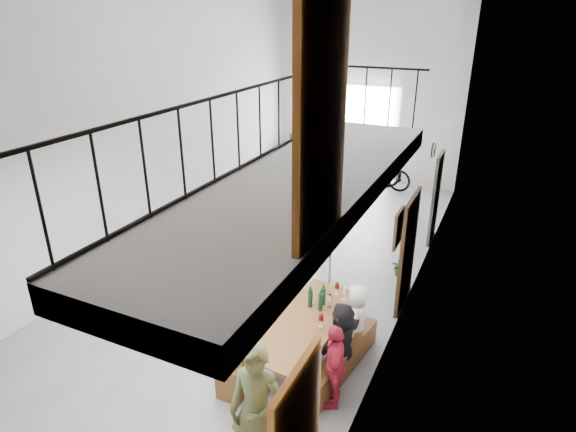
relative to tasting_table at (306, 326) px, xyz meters
The scene contains 24 objects.
floor 3.23m from the tasting_table, 125.00° to the left, with size 12.00×12.00×0.00m, color slate.
room_walls 4.25m from the tasting_table, 125.00° to the left, with size 12.00×12.00×12.00m.
gateway_portal 8.83m from the tasting_table, 104.53° to the left, with size 2.80×0.08×2.80m, color white.
right_wall_decor 1.54m from the tasting_table, 38.77° to the left, with size 0.07×8.28×5.07m.
balcony 2.33m from the tasting_table, 72.69° to the right, with size 1.52×5.62×4.00m.
tasting_table is the anchor object (origin of this frame).
bench_inner 0.80m from the tasting_table, behind, with size 0.35×2.20×0.51m, color brown.
bench_wall 0.72m from the tasting_table, ahead, with size 0.24×1.83×0.42m, color brown.
tableware 0.50m from the tasting_table, 78.77° to the left, with size 0.48×0.93×0.35m.
side_bench 5.89m from the tasting_table, 137.19° to the left, with size 0.35×1.61×0.45m, color brown.
oak_barrel 7.34m from the tasting_table, 121.95° to the left, with size 0.54×0.54×0.80m.
serving_counter 8.86m from the tasting_table, 111.69° to the left, with size 1.85×0.51×0.98m, color #362213.
counter_bottles 8.90m from the tasting_table, 111.62° to the left, with size 1.61×0.13×0.28m.
guest_left_a 1.08m from the tasting_table, 134.83° to the right, with size 0.56×0.36×1.15m, color silver.
guest_left_b 0.86m from the tasting_table, 164.63° to the right, with size 0.46×0.30×1.25m, color #266C7F.
guest_left_c 0.88m from the tasting_table, 147.10° to the left, with size 0.52×0.40×1.07m, color silver.
guest_left_d 1.11m from the tasting_table, 128.92° to the left, with size 0.76×0.44×1.18m, color #266C7F.
guest_right_a 0.78m from the tasting_table, 38.81° to the right, with size 0.71×0.29×1.21m, color #B01E35.
guest_right_b 0.53m from the tasting_table, ahead, with size 1.08×0.35×1.17m, color black.
guest_right_c 0.85m from the tasting_table, 50.76° to the left, with size 0.55×0.36×1.13m, color silver.
host_standing 1.81m from the tasting_table, 83.64° to the right, with size 0.62×0.40×1.69m, color #505932.
potted_plant 3.29m from the tasting_table, 78.62° to the left, with size 0.34×0.30×0.38m, color #1B4E16.
bicycle_near 8.05m from the tasting_table, 98.05° to the left, with size 0.66×1.90×1.00m, color black.
bicycle_far 7.97m from the tasting_table, 100.10° to the left, with size 0.54×1.91×1.15m, color black.
Camera 1 is at (3.95, -7.72, 4.76)m, focal length 30.00 mm.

